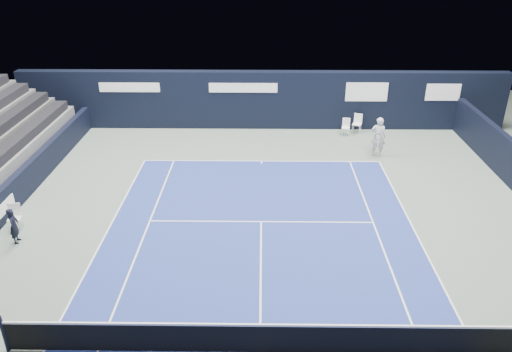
{
  "coord_description": "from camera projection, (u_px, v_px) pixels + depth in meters",
  "views": [
    {
      "loc": [
        0.03,
        -9.4,
        9.5
      ],
      "look_at": [
        -0.21,
        7.59,
        1.3
      ],
      "focal_mm": 35.0,
      "sensor_mm": 36.0,
      "label": 1
    }
  ],
  "objects": [
    {
      "name": "back_sponsor_wall",
      "position": [
        262.0,
        100.0,
        26.78
      ],
      "size": [
        26.0,
        0.63,
        3.1
      ],
      "color": "black",
      "rests_on": "ground"
    },
    {
      "name": "line_judge_chair",
      "position": [
        15.0,
        215.0,
        17.73
      ],
      "size": [
        0.49,
        0.48,
        0.97
      ],
      "rotation": [
        0.0,
        0.0,
        0.18
      ],
      "color": "white",
      "rests_on": "ground"
    },
    {
      "name": "court_markings",
      "position": [
        260.0,
        352.0,
        12.59
      ],
      "size": [
        11.03,
        23.83,
        0.0
      ],
      "color": "white",
      "rests_on": "court_surface"
    },
    {
      "name": "line_judge",
      "position": [
        14.0,
        226.0,
        16.89
      ],
      "size": [
        0.38,
        0.51,
        1.29
      ],
      "primitive_type": "imported",
      "rotation": [
        0.0,
        0.0,
        1.73
      ],
      "color": "black",
      "rests_on": "ground"
    },
    {
      "name": "ground",
      "position": [
        260.0,
        301.0,
        14.4
      ],
      "size": [
        48.0,
        48.0,
        0.0
      ],
      "primitive_type": "plane",
      "color": "slate",
      "rests_on": "ground"
    },
    {
      "name": "folding_chair_back_a",
      "position": [
        346.0,
        124.0,
        26.16
      ],
      "size": [
        0.47,
        0.49,
        0.9
      ],
      "rotation": [
        0.0,
        0.0,
        -0.2
      ],
      "color": "white",
      "rests_on": "ground"
    },
    {
      "name": "folding_chair_back_b",
      "position": [
        357.0,
        122.0,
        26.53
      ],
      "size": [
        0.57,
        0.56,
        1.0
      ],
      "rotation": [
        0.0,
        0.0,
        -0.39
      ],
      "color": "white",
      "rests_on": "ground"
    },
    {
      "name": "tennis_net",
      "position": [
        260.0,
        337.0,
        12.37
      ],
      "size": [
        12.9,
        0.1,
        1.1
      ],
      "color": "black",
      "rests_on": "ground"
    },
    {
      "name": "tennis_player",
      "position": [
        378.0,
        137.0,
        23.52
      ],
      "size": [
        0.8,
        0.94,
        1.91
      ],
      "color": "silver",
      "rests_on": "ground"
    }
  ]
}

